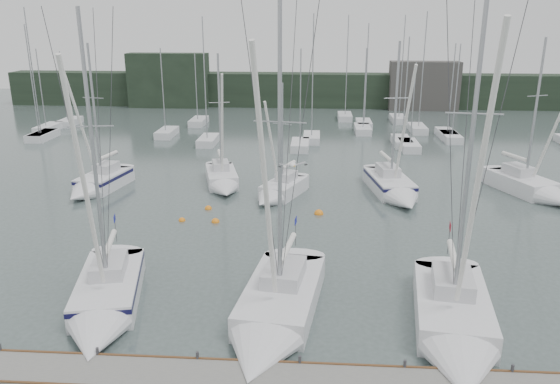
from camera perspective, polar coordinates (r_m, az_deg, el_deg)
The scene contains 19 objects.
ground at distance 25.80m, azimuth -2.17°, elevation -12.77°, with size 160.00×160.00×0.00m, color #42514E.
dock at distance 21.55m, azimuth -3.64°, elevation -19.06°, with size 24.00×2.00×0.40m, color slate.
far_treeline at distance 84.78m, azimuth 2.25°, elevation 10.61°, with size 90.00×4.00×5.00m, color black.
far_building_left at distance 85.58m, azimuth -11.56°, elevation 11.35°, with size 12.00×3.00×8.00m, color black.
far_building_right at distance 84.08m, azimuth 14.79°, elevation 10.68°, with size 10.00×3.00×7.00m, color #413E3C.
mast_forest at distance 63.77m, azimuth 1.09°, elevation 6.38°, with size 61.26×21.99×14.23m.
sailboat_near_left at distance 26.69m, azimuth -17.91°, elevation -11.16°, with size 4.72×9.60×14.51m.
sailboat_near_center at distance 24.34m, azimuth -0.83°, elevation -13.26°, with size 4.48×10.47×15.28m.
sailboat_near_right at distance 24.64m, azimuth 17.92°, elevation -13.68°, with size 4.42×10.14×16.08m.
sailboat_mid_a at distance 45.04m, azimuth -18.70°, elevation 0.73°, with size 3.78×7.31×12.11m.
sailboat_mid_b at distance 43.96m, azimuth -5.98°, elevation 1.08°, with size 4.02×7.46×11.22m.
sailboat_mid_c at distance 41.06m, azimuth -0.29°, elevation -0.06°, with size 4.35×6.49×9.29m.
sailboat_mid_d at distance 42.45m, azimuth 11.91°, elevation 0.28°, with size 4.05×8.82×12.34m.
sailboat_mid_e at distance 45.86m, azimuth 25.11°, elevation 0.25°, with size 5.41×8.21×12.60m.
buoy_a at distance 36.90m, azimuth -6.76°, elevation -3.14°, with size 0.55×0.55×0.55m, color orange.
buoy_b at distance 38.23m, azimuth 4.08°, elevation -2.30°, with size 0.64×0.64×0.64m, color orange.
buoy_c at distance 37.48m, azimuth -10.21°, elevation -2.97°, with size 0.46×0.46×0.46m, color orange.
seagull at distance 21.11m, azimuth 1.34°, elevation 2.87°, with size 1.06×0.52×0.21m.
buoy_d at distance 39.46m, azimuth -7.50°, elevation -1.76°, with size 0.51×0.51×0.51m, color orange.
Camera 1 is at (2.46, -22.07, 13.12)m, focal length 35.00 mm.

